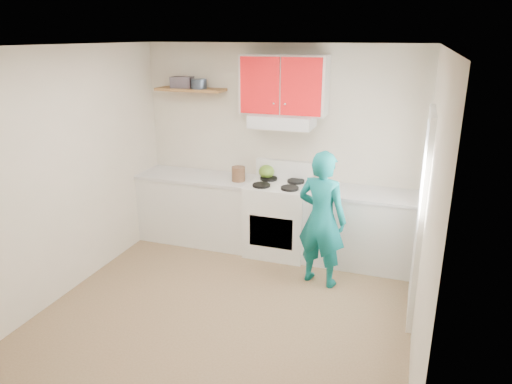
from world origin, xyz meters
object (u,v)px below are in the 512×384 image
at_px(stove, 278,219).
at_px(kettle, 266,172).
at_px(crock, 238,175).
at_px(person, 322,219).
at_px(tin, 199,84).

relative_size(stove, kettle, 4.47).
bearing_deg(crock, person, -25.73).
relative_size(tin, person, 0.13).
bearing_deg(crock, stove, 3.41).
distance_m(tin, person, 2.34).
xyz_separation_m(kettle, person, (0.90, -0.81, -0.24)).
height_order(kettle, crock, crock).
relative_size(crock, person, 0.13).
distance_m(stove, kettle, 0.63).
bearing_deg(stove, person, -42.25).
xyz_separation_m(crock, person, (1.19, -0.58, -0.23)).
height_order(crock, person, person).
height_order(tin, person, tin).
xyz_separation_m(tin, crock, (0.59, -0.17, -1.10)).
distance_m(kettle, person, 1.23).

